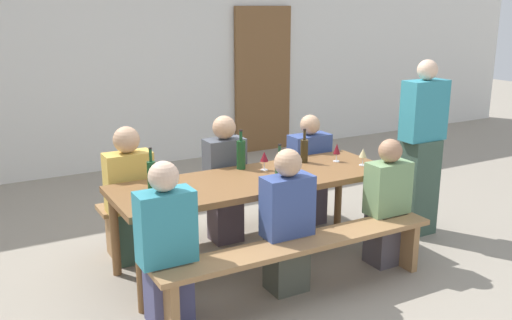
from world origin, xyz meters
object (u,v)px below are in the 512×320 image
Objects in this scene: wine_bottle_3 at (304,150)px; wine_bottle_0 at (279,169)px; tasting_table at (256,186)px; seated_guest_near_2 at (387,206)px; wooden_door at (263,80)px; seated_guest_far_2 at (309,173)px; bench_near at (301,252)px; seated_guest_near_1 at (287,225)px; wine_bottle_2 at (151,175)px; wine_glass_1 at (363,154)px; wine_bottle_1 at (241,154)px; standing_host at (421,153)px; wine_glass_0 at (337,149)px; wine_glass_2 at (264,157)px; seated_guest_far_1 at (225,182)px; seated_guest_near_0 at (167,248)px; bench_far at (221,198)px; seated_guest_far_0 at (130,198)px.

wine_bottle_0 is at bearing -141.82° from wine_bottle_3.
seated_guest_near_2 is (0.94, -0.54, -0.17)m from tasting_table.
seated_guest_near_2 is (-1.02, -3.88, -0.54)m from wooden_door.
wine_bottle_0 is 0.28× the size of seated_guest_far_2.
seated_guest_near_1 reaches higher than bench_near.
wine_bottle_0 is 1.01m from wine_bottle_2.
wine_glass_1 is (1.00, 0.56, 0.50)m from bench_near.
wine_bottle_1 is at bearing -74.19° from seated_guest_far_2.
wine_bottle_3 is (-1.35, -3.14, -0.19)m from wooden_door.
tasting_table is at bearing -5.96° from standing_host.
wine_glass_1 is 1.16m from seated_guest_near_1.
wine_bottle_0 is at bearing -160.62° from wine_glass_0.
seated_guest_near_2 reaches higher than wine_bottle_3.
wine_glass_0 is at bearing -18.02° from standing_host.
wine_bottle_3 is 0.28× the size of seated_guest_far_2.
wine_glass_0 reaches higher than wine_glass_2.
wine_bottle_1 is (-0.10, 0.48, 0.02)m from wine_bottle_0.
wine_glass_2 is at bearing 78.87° from bench_near.
seated_guest_near_1 is at bearing -145.59° from wine_glass_0.
wine_bottle_1 is 1.71m from standing_host.
wine_bottle_2 is (-0.85, 0.80, 0.51)m from bench_near.
wine_bottle_1 is at bearing 156.75° from wine_glass_1.
tasting_table is 0.55m from seated_guest_far_1.
seated_guest_near_2 is (0.07, -0.62, -0.35)m from wine_glass_0.
wine_bottle_1 reaches higher than wine_glass_0.
wine_bottle_1 is at bearing -50.09° from seated_guest_near_0.
bench_far is 0.94m from seated_guest_far_0.
bench_near is at bearing -101.13° from wine_glass_2.
seated_guest_near_2 is at bearing -41.95° from wine_glass_2.
bench_near is 13.84× the size of wine_glass_2.
wooden_door reaches higher than seated_guest_near_0.
wine_glass_1 is 0.88m from wine_glass_2.
seated_guest_near_2 is at bearing -29.91° from tasting_table.
seated_guest_far_1 reaches higher than wine_glass_0.
bench_near is 1.94× the size of seated_guest_far_0.
seated_guest_far_1 is 0.92m from seated_guest_far_2.
seated_guest_far_1 is (-0.90, 0.46, -0.30)m from wine_glass_0.
seated_guest_far_1 reaches higher than seated_guest_near_0.
seated_guest_near_1 is 0.95× the size of seated_guest_far_1.
wine_bottle_0 reaches higher than wine_glass_0.
wine_bottle_0 reaches higher than bench_near.
wine_bottle_0 is 0.93× the size of wine_bottle_2.
seated_guest_far_1 reaches higher than wine_glass_2.
seated_guest_far_2 reaches higher than wine_bottle_3.
wine_glass_1 is 0.13× the size of seated_guest_far_0.
seated_guest_far_0 is at bearing 160.55° from wine_glass_1.
wooden_door reaches higher than seated_guest_far_0.
wine_glass_1 is at bearing 29.19° from bench_near.
seated_guest_far_2 is (0.29, 0.34, -0.35)m from wine_bottle_3.
seated_guest_near_2 reaches higher than wine_glass_0.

